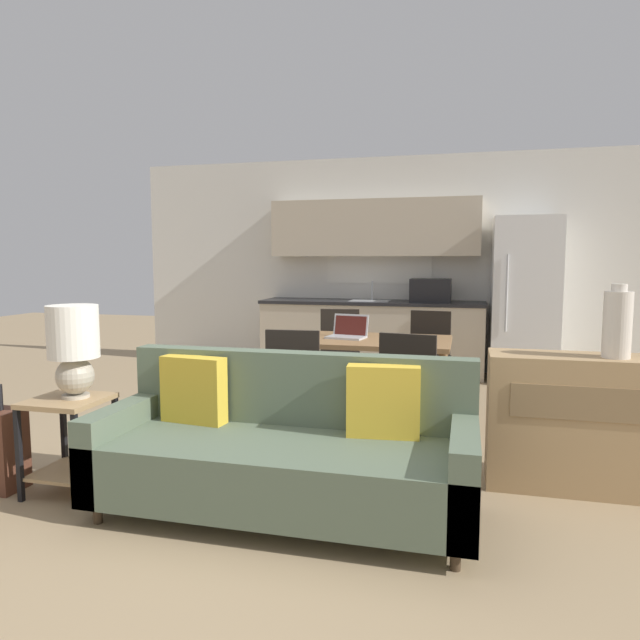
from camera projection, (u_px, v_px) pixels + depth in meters
The scene contains 15 objects.
ground_plane at pixel (240, 526), 3.04m from camera, with size 20.00×20.00×0.00m, color #9E8460.
wall_back at pixel (376, 264), 7.35m from camera, with size 6.40×0.07×2.70m.
kitchen_counter at pixel (373, 305), 7.11m from camera, with size 2.76×0.65×2.15m.
refrigerator at pixel (524, 300), 6.57m from camera, with size 0.73×0.74×1.89m.
dining_table at pixel (370, 347), 4.91m from camera, with size 1.36×0.84×0.73m.
couch at pixel (286, 451), 3.20m from camera, with size 2.08×0.80×0.87m.
side_table at pixel (69, 430), 3.44m from camera, with size 0.43×0.43×0.58m.
table_lamp at pixel (74, 345), 3.41m from camera, with size 0.30×0.30×0.56m.
credenza at pixel (590, 423), 3.47m from camera, with size 1.21×0.39×0.83m.
vase at pixel (617, 324), 3.35m from camera, with size 0.16×0.16×0.44m.
dining_chair_near_right at pixel (411, 387), 4.07m from camera, with size 0.47×0.47×0.90m.
dining_chair_far_right at pixel (428, 352), 5.60m from camera, with size 0.46×0.46×0.90m.
dining_chair_near_left at pixel (296, 380), 4.29m from camera, with size 0.45×0.45×0.90m.
dining_chair_far_left at pixel (339, 349), 5.78m from camera, with size 0.47×0.47×0.90m.
laptop at pixel (348, 332), 4.98m from camera, with size 0.36×0.30×0.20m.
Camera 1 is at (1.13, -2.71, 1.42)m, focal length 32.00 mm.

